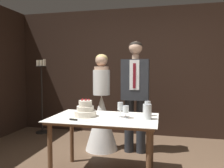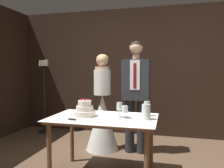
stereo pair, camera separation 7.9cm
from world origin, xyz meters
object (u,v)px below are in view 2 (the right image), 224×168
object	(u,v)px
cake_knife	(77,120)
bride	(102,115)
candle_stand	(44,95)
hurricane_candle	(146,112)
tiered_cake	(85,110)
wine_glass_middle	(119,107)
wine_glass_far	(147,106)
groom	(136,90)
wine_glass_near	(125,110)
cake_table	(103,124)

from	to	relation	value
cake_knife	bride	distance (m)	1.17
candle_stand	bride	bearing A→B (deg)	-23.92
candle_stand	hurricane_candle	bearing A→B (deg)	-34.07
hurricane_candle	candle_stand	size ratio (longest dim) A/B	0.12
tiered_cake	wine_glass_middle	bearing A→B (deg)	7.15
cake_knife	wine_glass_far	world-z (taller)	wine_glass_far
tiered_cake	groom	world-z (taller)	groom
wine_glass_near	hurricane_candle	bearing A→B (deg)	-0.98
cake_table	tiered_cake	distance (m)	0.29
tiered_cake	hurricane_candle	bearing A→B (deg)	0.20
wine_glass_near	groom	size ratio (longest dim) A/B	0.09
wine_glass_middle	groom	size ratio (longest dim) A/B	0.10
tiered_cake	wine_glass_far	size ratio (longest dim) A/B	1.47
cake_table	wine_glass_far	size ratio (longest dim) A/B	6.99
cake_knife	hurricane_candle	size ratio (longest dim) A/B	2.12
groom	candle_stand	size ratio (longest dim) A/B	1.15
hurricane_candle	candle_stand	bearing A→B (deg)	145.93
hurricane_candle	groom	distance (m)	0.94
wine_glass_middle	wine_glass_far	bearing A→B (deg)	24.07
tiered_cake	candle_stand	size ratio (longest dim) A/B	0.18
wine_glass_middle	wine_glass_far	xyz separation A→B (m)	(0.33, 0.15, -0.00)
wine_glass_far	candle_stand	xyz separation A→B (m)	(-2.29, 1.36, -0.09)
wine_glass_far	wine_glass_near	bearing A→B (deg)	-142.12
tiered_cake	cake_table	bearing A→B (deg)	1.04
cake_knife	candle_stand	world-z (taller)	candle_stand
cake_knife	wine_glass_middle	bearing A→B (deg)	44.19
hurricane_candle	wine_glass_near	bearing A→B (deg)	179.02
cake_table	groom	xyz separation A→B (m)	(0.28, 0.89, 0.35)
cake_table	wine_glass_near	distance (m)	0.33
bride	cake_table	bearing A→B (deg)	-72.55
hurricane_candle	wine_glass_far	bearing A→B (deg)	92.36
wine_glass_near	candle_stand	bearing A→B (deg)	142.81
hurricane_candle	bride	xyz separation A→B (m)	(-0.81, 0.89, -0.25)
tiered_cake	cake_knife	world-z (taller)	tiered_cake
tiered_cake	bride	bearing A→B (deg)	92.47
wine_glass_near	wine_glass_middle	xyz separation A→B (m)	(-0.08, 0.05, 0.03)
cake_knife	hurricane_candle	distance (m)	0.81
wine_glass_far	hurricane_candle	distance (m)	0.20
wine_glass_middle	cake_table	bearing A→B (deg)	-165.53
hurricane_candle	groom	world-z (taller)	groom
cake_table	groom	size ratio (longest dim) A/B	0.74
hurricane_candle	cake_knife	bearing A→B (deg)	-161.45
wine_glass_middle	groom	distance (m)	0.86
tiered_cake	wine_glass_middle	world-z (taller)	tiered_cake
wine_glass_near	tiered_cake	bearing A→B (deg)	-179.21
cake_knife	wine_glass_near	bearing A→B (deg)	35.77
wine_glass_middle	wine_glass_near	bearing A→B (deg)	-31.90
bride	cake_knife	bearing A→B (deg)	-87.73
wine_glass_far	candle_stand	distance (m)	2.67
bride	tiered_cake	bearing A→B (deg)	-87.53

